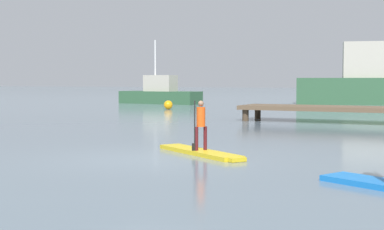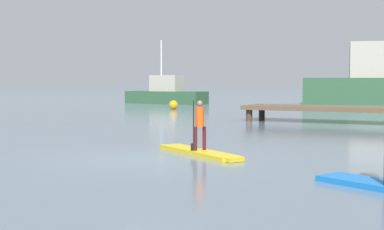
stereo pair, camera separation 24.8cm
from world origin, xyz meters
name	(u,v)px [view 1 (the left image)]	position (x,y,z in m)	size (l,w,h in m)	color
ground_plane	(152,159)	(0.00, 0.00, 0.00)	(240.00, 240.00, 0.00)	slate
paddleboard_near	(201,152)	(0.65, 1.26, 0.05)	(2.91, 2.15, 0.10)	gold
paddler_child_solo	(201,122)	(0.64, 1.25, 0.78)	(0.29, 0.36, 1.21)	#4C1419
fishing_boat_green_midground	(160,94)	(-14.60, 27.14, 0.74)	(6.52, 2.44, 4.83)	#2D5638
floating_dock	(369,109)	(2.79, 13.31, 0.58)	(10.83, 2.24, 0.68)	brown
mooring_buoy_far	(168,105)	(-10.12, 19.97, 0.27)	(0.54, 0.54, 0.54)	orange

